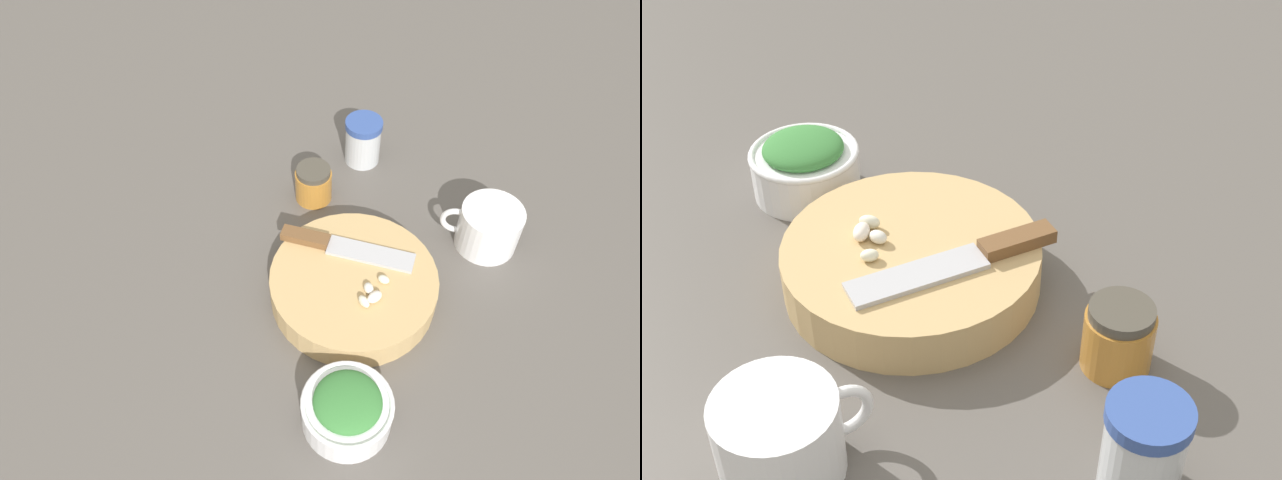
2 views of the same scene
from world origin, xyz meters
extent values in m
plane|color=#56514C|center=(0.00, 0.00, 0.00)|extent=(5.00, 5.00, 0.00)
cylinder|color=tan|center=(0.01, -0.05, 0.02)|extent=(0.24, 0.24, 0.04)
cube|color=brown|center=(0.01, 0.05, 0.05)|extent=(0.05, 0.07, 0.01)
cube|color=#B2B2B7|center=(0.05, -0.04, 0.05)|extent=(0.08, 0.13, 0.01)
ellipsoid|color=silver|center=(0.00, -0.08, 0.05)|extent=(0.02, 0.02, 0.01)
ellipsoid|color=#EAE6C5|center=(0.03, -0.09, 0.05)|extent=(0.01, 0.02, 0.01)
ellipsoid|color=white|center=(-0.01, -0.09, 0.05)|extent=(0.03, 0.02, 0.01)
ellipsoid|color=silver|center=(-0.02, -0.09, 0.05)|extent=(0.02, 0.02, 0.01)
cylinder|color=white|center=(-0.15, -0.16, 0.02)|extent=(0.11, 0.11, 0.05)
torus|color=white|center=(-0.15, -0.16, 0.05)|extent=(0.12, 0.12, 0.01)
ellipsoid|color=#387A38|center=(-0.15, -0.16, 0.05)|extent=(0.08, 0.08, 0.02)
cylinder|color=silver|center=(0.24, 0.11, 0.04)|extent=(0.06, 0.06, 0.07)
cylinder|color=#334F99|center=(0.24, 0.11, 0.08)|extent=(0.06, 0.06, 0.01)
cylinder|color=white|center=(0.21, -0.15, 0.04)|extent=(0.09, 0.09, 0.07)
torus|color=white|center=(0.19, -0.10, 0.04)|extent=(0.03, 0.05, 0.05)
cylinder|color=#BC7A2D|center=(0.12, 0.12, 0.03)|extent=(0.06, 0.06, 0.05)
cylinder|color=#474238|center=(0.12, 0.12, 0.06)|extent=(0.05, 0.05, 0.01)
camera|label=1|loc=(-0.42, -0.34, 0.76)|focal=35.00mm
camera|label=2|loc=(0.64, -0.03, 0.55)|focal=50.00mm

